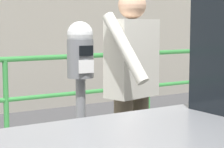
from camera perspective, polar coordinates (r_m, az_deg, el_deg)
name	(u,v)px	position (r m, az deg, el deg)	size (l,w,h in m)	color
parking_meter	(80,74)	(3.00, -4.24, 0.04)	(0.19, 0.20, 1.41)	slate
pedestrian_at_meter	(132,82)	(3.40, 2.74, -1.01)	(0.60, 0.58, 1.65)	brown
background_railing	(6,83)	(4.88, -14.03, -1.22)	(24.06, 0.06, 1.04)	#2D7A38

